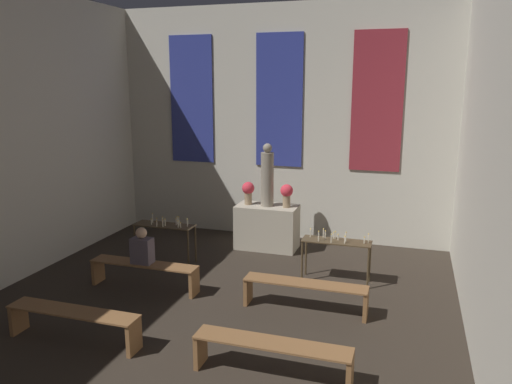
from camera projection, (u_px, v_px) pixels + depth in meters
name	position (u px, v px, depth m)	size (l,w,h in m)	color
wall_back	(280.00, 123.00, 11.34)	(7.90, 0.16, 5.27)	beige
wall_right	(512.00, 179.00, 4.97)	(0.12, 11.36, 5.27)	beige
altar	(267.00, 227.00, 10.88)	(1.32, 0.69, 0.96)	#ADA38E
statue	(267.00, 177.00, 10.64)	(0.27, 0.27, 1.35)	gray
flower_vase_left	(248.00, 191.00, 10.83)	(0.27, 0.27, 0.50)	#937A5B
flower_vase_right	(287.00, 193.00, 10.58)	(0.27, 0.27, 0.50)	#937A5B
candle_rack_left	(165.00, 230.00, 10.00)	(1.24, 0.40, 0.98)	#473823
candle_rack_right	(336.00, 246.00, 8.99)	(1.24, 0.40, 0.98)	#473823
pew_third_left	(73.00, 319.00, 6.94)	(1.97, 0.36, 0.48)	brown
pew_third_right	(272.00, 352.00, 6.10)	(1.97, 0.36, 0.48)	brown
pew_back_left	(144.00, 270.00, 8.75)	(1.97, 0.36, 0.48)	brown
pew_back_right	(305.00, 290.00, 7.90)	(1.97, 0.36, 0.48)	brown
person_seated	(142.00, 248.00, 8.67)	(0.36, 0.24, 0.65)	#564C56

